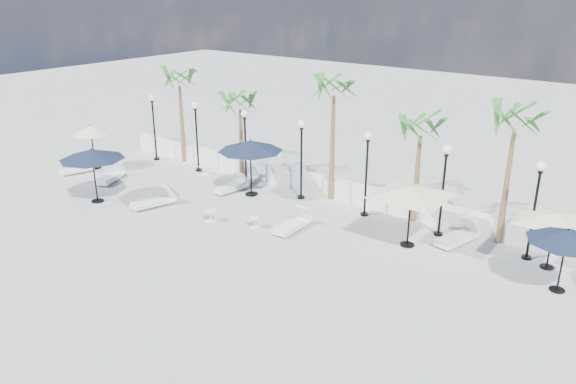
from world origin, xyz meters
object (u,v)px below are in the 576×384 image
Objects in this scene: lounger_3 at (243,180)px; parasol_navy_right at (567,236)px; lounger_0 at (77,169)px; lounger_1 at (111,176)px; lounger_5 at (458,237)px; lounger_6 at (293,224)px; parasol_cream_sq_b at (412,187)px; parasol_cream_small at (91,131)px; parasol_navy_mid at (250,146)px; lounger_4 at (232,187)px; parasol_navy_left at (92,154)px; lounger_2 at (154,201)px; parasol_cream_sq_a at (556,213)px.

parasol_navy_right reaches higher than lounger_3.
lounger_1 reaches higher than lounger_0.
lounger_5 reaches higher than lounger_6.
parasol_cream_sq_b is 2.12× the size of parasol_cream_small.
lounger_4 is at bearing -167.56° from parasol_navy_mid.
parasol_navy_right is at bearing 3.88° from lounger_4.
lounger_3 is 2.67m from parasol_navy_mid.
lounger_0 is 0.94× the size of lounger_4.
lounger_5 is at bearing 28.60° from lounger_0.
parasol_navy_left reaches higher than lounger_0.
parasol_cream_sq_a is at bearing 33.48° from lounger_2.
parasol_navy_mid reaches higher than parasol_cream_sq_a.
lounger_4 is at bearing 11.96° from parasol_cream_small.
lounger_0 is 0.91× the size of lounger_6.
lounger_3 reaches higher than lounger_4.
lounger_4 is 15.43m from parasol_navy_right.
lounger_1 is 0.87× the size of parasol_navy_right.
lounger_0 is 7.20m from lounger_2.
lounger_5 is 0.72× the size of parasol_navy_mid.
lounger_0 is 2.60m from lounger_1.
parasol_navy_left is at bearing -145.14° from lounger_5.
parasol_cream_sq_b reaches higher than lounger_5.
lounger_5 reaches higher than lounger_2.
parasol_cream_sq_a is (14.62, 1.02, 1.92)m from lounger_4.
lounger_3 is (5.93, 3.72, -0.01)m from lounger_1.
lounger_1 reaches higher than lounger_6.
lounger_3 is 0.95× the size of lounger_5.
parasol_navy_left is (-3.96, -5.94, 2.07)m from lounger_3.
parasol_cream_sq_a is 1.89× the size of parasol_cream_small.
parasol_navy_right is at bearing 6.07° from lounger_6.
lounger_6 is 0.81× the size of parasol_navy_right.
parasol_cream_small is at bearing 107.46° from lounger_0.
lounger_4 is at bearing -87.85° from lounger_3.
lounger_3 is 14.91m from parasol_cream_sq_a.
lounger_6 is 14.05m from parasol_cream_small.
lounger_5 is at bearing -11.55° from lounger_1.
parasol_navy_mid is at bearing 12.02° from parasol_cream_small.
parasol_navy_right is 24.04m from parasol_cream_small.
lounger_0 is 23.71m from parasol_cream_sq_a.
lounger_1 is 3.31m from parasol_cream_small.
lounger_6 is 0.82× the size of parasol_cream_small.
lounger_4 is at bearing 157.97° from lounger_6.
parasol_cream_sq_b is at bearing -15.34° from lounger_1.
parasol_cream_small is (-2.59, 0.84, 1.89)m from lounger_1.
parasol_cream_small is at bearing -176.78° from parasol_navy_right.
parasol_cream_small reaches higher than lounger_6.
parasol_navy_right is at bearing 23.10° from lounger_0.
parasol_cream_sq_b reaches higher than parasol_navy_right.
parasol_navy_right is 1.02× the size of parasol_cream_small.
parasol_cream_small is at bearing 146.12° from parasol_navy_left.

